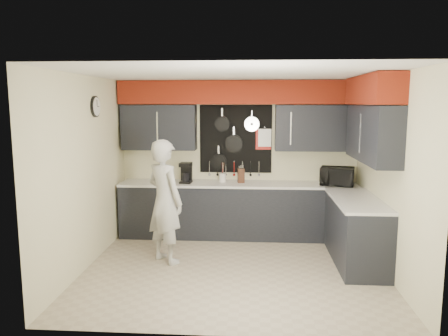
# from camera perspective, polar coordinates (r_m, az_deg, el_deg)

# --- Properties ---
(ground) EXTENTS (4.00, 4.00, 0.00)m
(ground) POSITION_cam_1_polar(r_m,az_deg,el_deg) (6.09, 1.29, -12.98)
(ground) COLOR tan
(ground) RESTS_ON ground
(back_wall_assembly) EXTENTS (4.00, 0.36, 2.60)m
(back_wall_assembly) POSITION_cam_1_polar(r_m,az_deg,el_deg) (7.27, 1.98, 6.75)
(back_wall_assembly) COLOR beige
(back_wall_assembly) RESTS_ON ground
(right_wall_assembly) EXTENTS (0.36, 3.50, 2.60)m
(right_wall_assembly) POSITION_cam_1_polar(r_m,az_deg,el_deg) (6.15, 19.06, 5.35)
(right_wall_assembly) COLOR beige
(right_wall_assembly) RESTS_ON ground
(left_wall_assembly) EXTENTS (0.05, 3.50, 2.60)m
(left_wall_assembly) POSITION_cam_1_polar(r_m,az_deg,el_deg) (6.17, -17.49, -0.25)
(left_wall_assembly) COLOR beige
(left_wall_assembly) RESTS_ON ground
(base_cabinets) EXTENTS (3.95, 2.20, 0.92)m
(base_cabinets) POSITION_cam_1_polar(r_m,az_deg,el_deg) (7.03, 5.74, -6.16)
(base_cabinets) COLOR black
(base_cabinets) RESTS_ON ground
(microwave) EXTENTS (0.59, 0.47, 0.29)m
(microwave) POSITION_cam_1_polar(r_m,az_deg,el_deg) (7.23, 14.54, -1.06)
(microwave) COLOR black
(microwave) RESTS_ON base_cabinets
(knife_block) EXTENTS (0.12, 0.12, 0.23)m
(knife_block) POSITION_cam_1_polar(r_m,az_deg,el_deg) (7.24, 2.24, -1.00)
(knife_block) COLOR #3C1F13
(knife_block) RESTS_ON base_cabinets
(utensil_crock) EXTENTS (0.12, 0.12, 0.15)m
(utensil_crock) POSITION_cam_1_polar(r_m,az_deg,el_deg) (7.30, -0.18, -1.25)
(utensil_crock) COLOR silver
(utensil_crock) RESTS_ON base_cabinets
(coffee_maker) EXTENTS (0.20, 0.24, 0.34)m
(coffee_maker) POSITION_cam_1_polar(r_m,az_deg,el_deg) (7.25, -4.98, -0.55)
(coffee_maker) COLOR black
(coffee_maker) RESTS_ON base_cabinets
(person) EXTENTS (0.76, 0.73, 1.74)m
(person) POSITION_cam_1_polar(r_m,az_deg,el_deg) (6.17, -7.73, -4.34)
(person) COLOR #B2B2AF
(person) RESTS_ON ground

